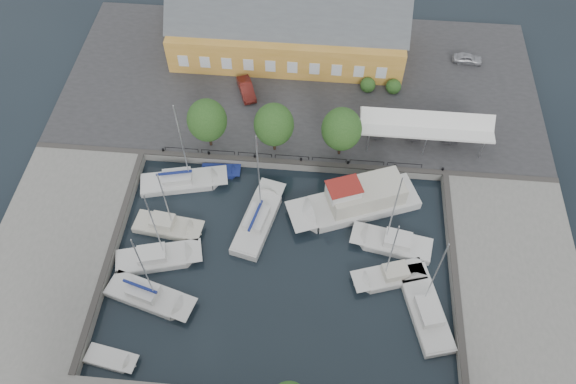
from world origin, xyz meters
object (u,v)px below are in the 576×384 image
object	(u,v)px
tent_canopy	(426,125)
trawler	(359,201)
launch_nw	(220,172)
launch_sw	(111,359)
car_red	(246,89)
warehouse	(283,28)
center_sailboat	(258,221)
east_boat_c	(426,312)
west_boat_a	(182,182)
east_boat_a	(393,244)
east_boat_b	(391,277)
west_boat_b	(167,227)
car_silver	(468,58)
west_boat_c	(157,259)
west_boat_d	(149,296)

from	to	relation	value
tent_canopy	trawler	xyz separation A→B (m)	(-6.78, -8.63, -2.67)
trawler	launch_nw	bearing A→B (deg)	168.00
trawler	launch_sw	world-z (taller)	trawler
tent_canopy	car_red	xyz separation A→B (m)	(-20.17, 5.77, -1.99)
warehouse	center_sailboat	world-z (taller)	center_sailboat
launch_sw	launch_nw	bearing A→B (deg)	73.85
east_boat_c	west_boat_a	world-z (taller)	west_boat_a
east_boat_a	launch_sw	xyz separation A→B (m)	(-24.47, -13.65, -0.17)
trawler	warehouse	bearing A→B (deg)	113.59
car_red	east_boat_c	size ratio (longest dim) A/B	0.37
east_boat_b	tent_canopy	bearing A→B (deg)	77.97
west_boat_b	warehouse	bearing A→B (deg)	71.14
east_boat_c	west_boat_a	size ratio (longest dim) A/B	0.93
car_silver	west_boat_c	bearing A→B (deg)	137.39
east_boat_a	west_boat_d	world-z (taller)	west_boat_d
warehouse	west_boat_c	bearing A→B (deg)	-107.07
tent_canopy	east_boat_b	size ratio (longest dim) A/B	1.41
launch_nw	east_boat_c	bearing A→B (deg)	-34.18
warehouse	west_boat_b	xyz separation A→B (m)	(-9.16, -26.82, -4.17)
east_boat_a	car_silver	bearing A→B (deg)	70.37
tent_canopy	east_boat_a	distance (m)	13.78
car_red	launch_sw	size ratio (longest dim) A/B	0.88
tent_canopy	launch_nw	xyz separation A→B (m)	(-21.60, -5.48, -3.59)
car_red	launch_sw	bearing A→B (deg)	-124.40
center_sailboat	tent_canopy	bearing A→B (deg)	34.57
west_boat_a	east_boat_a	bearing A→B (deg)	-14.28
tent_canopy	launch_sw	xyz separation A→B (m)	(-27.72, -26.60, -3.59)
east_boat_a	launch_nw	bearing A→B (deg)	157.85
tent_canopy	center_sailboat	bearing A→B (deg)	-145.43
car_red	center_sailboat	distance (m)	17.70
car_red	east_boat_c	distance (m)	32.34
car_silver	west_boat_b	xyz separation A→B (m)	(-31.98, -26.55, -1.36)
west_boat_a	west_boat_c	world-z (taller)	west_boat_a
east_boat_a	tent_canopy	bearing A→B (deg)	75.91
east_boat_a	east_boat_b	size ratio (longest dim) A/B	1.14
trawler	west_boat_a	bearing A→B (deg)	175.95
warehouse	tent_canopy	size ratio (longest dim) A/B	2.04
car_silver	west_boat_b	bearing A→B (deg)	133.89
east_boat_b	east_boat_c	world-z (taller)	east_boat_c
east_boat_b	launch_sw	distance (m)	26.19
trawler	tent_canopy	bearing A→B (deg)	51.84
east_boat_c	warehouse	bearing A→B (deg)	115.59
west_boat_c	car_red	bearing A→B (deg)	75.52
launch_sw	center_sailboat	bearing A→B (deg)	53.93
tent_canopy	east_boat_a	xyz separation A→B (m)	(-3.25, -12.95, -3.42)
warehouse	west_boat_d	size ratio (longest dim) A/B	2.49
warehouse	tent_canopy	world-z (taller)	warehouse
car_silver	car_red	bearing A→B (deg)	110.68
warehouse	east_boat_b	world-z (taller)	warehouse
west_boat_b	launch_sw	xyz separation A→B (m)	(-1.96, -13.64, -0.17)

